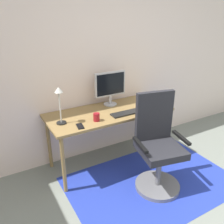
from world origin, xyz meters
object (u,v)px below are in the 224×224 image
object	(u,v)px
desk	(109,116)
keyboard	(127,113)
desk_lamp	(59,100)
computer_mouse	(148,107)
monitor	(110,86)
cell_phone	(80,126)
office_chair	(158,150)
coffee_cup	(96,117)

from	to	relation	value
desk	keyboard	distance (m)	0.25
desk	desk_lamp	bearing A→B (deg)	-175.81
desk_lamp	computer_mouse	bearing A→B (deg)	-5.43
monitor	cell_phone	xyz separation A→B (m)	(-0.62, -0.42, -0.26)
monitor	office_chair	world-z (taller)	monitor
coffee_cup	office_chair	world-z (taller)	office_chair
keyboard	coffee_cup	distance (m)	0.43
keyboard	desk	bearing A→B (deg)	132.00
desk	coffee_cup	world-z (taller)	coffee_cup
coffee_cup	keyboard	bearing A→B (deg)	0.31
desk	office_chair	xyz separation A→B (m)	(0.24, -0.69, -0.21)
cell_phone	office_chair	xyz separation A→B (m)	(0.73, -0.46, -0.28)
desk	cell_phone	size ratio (longest dim) A/B	11.30
cell_phone	office_chair	world-z (taller)	office_chair
cell_phone	keyboard	bearing A→B (deg)	13.50
keyboard	computer_mouse	size ratio (longest dim) A/B	4.13
computer_mouse	coffee_cup	bearing A→B (deg)	-177.94
desk	keyboard	bearing A→B (deg)	-48.00
desk	monitor	world-z (taller)	monitor
keyboard	desk_lamp	xyz separation A→B (m)	(-0.80, 0.13, 0.27)
desk	monitor	size ratio (longest dim) A/B	3.51
computer_mouse	cell_phone	bearing A→B (deg)	-175.77
keyboard	coffee_cup	world-z (taller)	coffee_cup
keyboard	coffee_cup	bearing A→B (deg)	-179.69
keyboard	computer_mouse	world-z (taller)	computer_mouse
computer_mouse	coffee_cup	distance (m)	0.76
computer_mouse	cell_phone	world-z (taller)	computer_mouse
monitor	coffee_cup	size ratio (longest dim) A/B	4.83
desk	computer_mouse	distance (m)	0.52
computer_mouse	coffee_cup	size ratio (longest dim) A/B	1.12
desk	desk_lamp	world-z (taller)	desk_lamp
coffee_cup	office_chair	xyz separation A→B (m)	(0.51, -0.51, -0.33)
keyboard	computer_mouse	distance (m)	0.33
computer_mouse	desk_lamp	world-z (taller)	desk_lamp
desk	office_chair	size ratio (longest dim) A/B	1.41
office_chair	monitor	bearing A→B (deg)	109.46
monitor	computer_mouse	world-z (taller)	monitor
keyboard	desk_lamp	distance (m)	0.86
keyboard	cell_phone	xyz separation A→B (m)	(-0.65, -0.05, -0.00)
office_chair	desk	bearing A→B (deg)	121.09
monitor	office_chair	size ratio (longest dim) A/B	0.40
monitor	coffee_cup	xyz separation A→B (m)	(-0.39, -0.38, -0.22)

